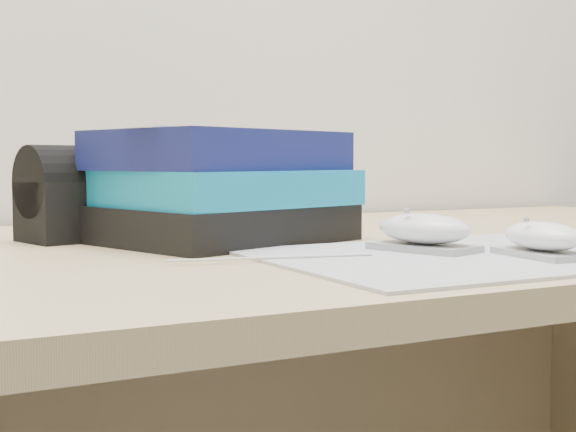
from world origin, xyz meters
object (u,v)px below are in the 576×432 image
mouse_rear (424,232)px  book_stack (222,187)px  mouse_front (543,239)px  desk (303,411)px  pouch (77,195)px

mouse_rear → book_stack: bearing=122.6°
mouse_front → book_stack: book_stack is taller
desk → pouch: pouch is taller
book_stack → desk: bearing=11.4°
desk → mouse_front: bearing=-76.1°
mouse_front → pouch: size_ratio=0.70×
mouse_front → book_stack: 0.38m
desk → mouse_rear: 0.35m
desk → pouch: size_ratio=11.04×
pouch → book_stack: bearing=-32.3°
mouse_rear → mouse_front: bearing=-54.1°
book_stack → pouch: 0.18m
desk → mouse_rear: (0.01, -0.24, 0.26)m
book_stack → pouch: size_ratio=2.25×
mouse_front → mouse_rear: bearing=125.9°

